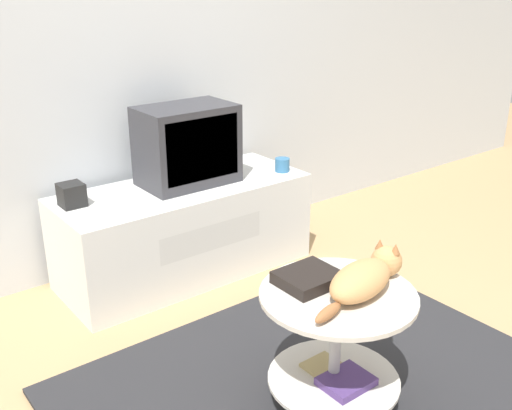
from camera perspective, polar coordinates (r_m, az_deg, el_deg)
ground_plane at (r=2.55m, az=6.87°, el=-17.82°), size 12.00×12.00×0.00m
wall_back at (r=3.37m, az=-12.99°, el=15.62°), size 8.00×0.05×2.60m
rug at (r=2.54m, az=6.88°, el=-17.64°), size 1.92×1.58×0.02m
tv_stand at (r=3.38m, az=-6.80°, el=-2.33°), size 1.39×0.56×0.52m
tv at (r=3.27m, az=-6.58°, el=5.69°), size 0.51×0.33×0.43m
speaker at (r=3.10m, az=-17.15°, el=0.93°), size 0.12×0.12×0.12m
mug at (r=3.49m, az=2.52°, el=3.84°), size 0.09×0.09×0.08m
coffee_table at (r=2.31m, az=7.66°, el=-12.51°), size 0.58×0.58×0.50m
dvd_box at (r=2.25m, az=5.01°, el=-6.95°), size 0.22×0.19×0.05m
cat at (r=2.21m, az=10.40°, el=-6.73°), size 0.53×0.23×0.14m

